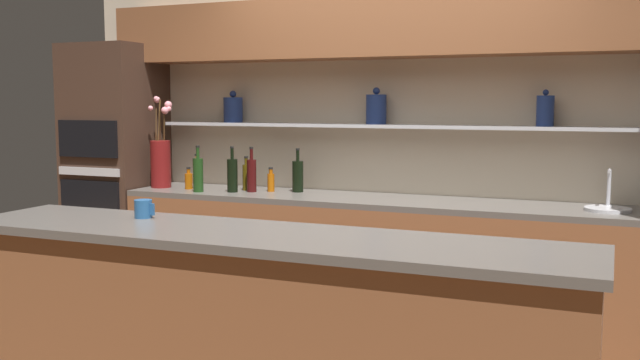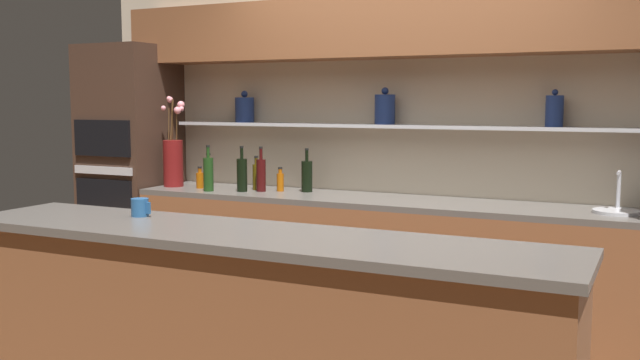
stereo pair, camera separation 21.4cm
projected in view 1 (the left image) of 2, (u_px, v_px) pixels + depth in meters
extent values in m
cube|color=beige|center=(403.00, 141.00, 5.15)|extent=(5.20, 0.10, 2.60)
cube|color=#B7B7BC|center=(379.00, 126.00, 5.06)|extent=(3.49, 0.18, 0.02)
cylinder|color=navy|center=(233.00, 110.00, 5.49)|extent=(0.15, 0.15, 0.19)
sphere|color=navy|center=(233.00, 94.00, 5.48)|extent=(0.05, 0.05, 0.05)
cylinder|color=navy|center=(376.00, 109.00, 5.05)|extent=(0.14, 0.14, 0.21)
sphere|color=navy|center=(376.00, 91.00, 5.03)|extent=(0.05, 0.05, 0.05)
cylinder|color=navy|center=(545.00, 111.00, 4.61)|extent=(0.11, 0.11, 0.20)
sphere|color=navy|center=(546.00, 92.00, 4.59)|extent=(0.04, 0.04, 0.04)
cube|color=brown|center=(396.00, 27.00, 4.86)|extent=(4.42, 0.34, 0.42)
cube|color=brown|center=(368.00, 266.00, 4.96)|extent=(3.59, 0.62, 0.88)
cube|color=#56514C|center=(369.00, 201.00, 4.91)|extent=(3.59, 0.62, 0.04)
cube|color=brown|center=(256.00, 351.00, 3.13)|extent=(2.81, 0.55, 0.98)
cube|color=#56514C|center=(255.00, 237.00, 3.07)|extent=(2.87, 0.61, 0.04)
cube|color=#3D281E|center=(116.00, 173.00, 5.72)|extent=(0.64, 0.62, 2.03)
cube|color=black|center=(90.00, 207.00, 5.45)|extent=(0.54, 0.02, 0.40)
cube|color=black|center=(88.00, 139.00, 5.39)|extent=(0.54, 0.02, 0.28)
cube|color=#B7B7BC|center=(89.00, 172.00, 5.42)|extent=(0.57, 0.02, 0.06)
cylinder|color=maroon|center=(161.00, 164.00, 5.49)|extent=(0.15, 0.15, 0.36)
cylinder|color=#4C3319|center=(164.00, 123.00, 5.48)|extent=(0.03, 0.02, 0.27)
sphere|color=pink|center=(168.00, 105.00, 5.49)|extent=(0.06, 0.06, 0.06)
cylinder|color=#4C3319|center=(164.00, 125.00, 5.47)|extent=(0.02, 0.02, 0.24)
sphere|color=pink|center=(169.00, 109.00, 5.48)|extent=(0.04, 0.04, 0.04)
cylinder|color=#4C3319|center=(156.00, 125.00, 5.46)|extent=(0.02, 0.03, 0.25)
sphere|color=pink|center=(151.00, 108.00, 5.45)|extent=(0.04, 0.04, 0.04)
cylinder|color=#4C3319|center=(159.00, 120.00, 5.46)|extent=(0.02, 0.02, 0.32)
sphere|color=pink|center=(156.00, 99.00, 5.47)|extent=(0.04, 0.04, 0.04)
cylinder|color=#4C3319|center=(159.00, 120.00, 5.46)|extent=(0.03, 0.03, 0.31)
sphere|color=pink|center=(157.00, 100.00, 5.48)|extent=(0.05, 0.05, 0.05)
cylinder|color=#4C3319|center=(160.00, 126.00, 5.46)|extent=(0.05, 0.06, 0.23)
sphere|color=pink|center=(165.00, 110.00, 5.46)|extent=(0.06, 0.06, 0.06)
cylinder|color=#B7B7BC|center=(608.00, 209.00, 4.32)|extent=(0.27, 0.27, 0.02)
cylinder|color=#B7B7BC|center=(609.00, 188.00, 4.40)|extent=(0.02, 0.02, 0.22)
cylinder|color=#B7B7BC|center=(609.00, 171.00, 4.34)|extent=(0.02, 0.12, 0.02)
cylinder|color=#9E4C0A|center=(271.00, 183.00, 5.25)|extent=(0.05, 0.05, 0.13)
cylinder|color=#9E4C0A|center=(271.00, 172.00, 5.24)|extent=(0.03, 0.03, 0.04)
cylinder|color=black|center=(271.00, 168.00, 5.23)|extent=(0.03, 0.03, 0.01)
cylinder|color=#9E4C0A|center=(189.00, 181.00, 5.39)|extent=(0.06, 0.06, 0.12)
cylinder|color=#9E4C0A|center=(189.00, 171.00, 5.38)|extent=(0.03, 0.03, 0.04)
cylinder|color=black|center=(188.00, 168.00, 5.38)|extent=(0.03, 0.03, 0.01)
cylinder|color=black|center=(232.00, 176.00, 5.21)|extent=(0.08, 0.08, 0.24)
cylinder|color=black|center=(232.00, 154.00, 5.19)|extent=(0.02, 0.02, 0.08)
cylinder|color=black|center=(232.00, 147.00, 5.19)|extent=(0.03, 0.03, 0.01)
cylinder|color=#380C0C|center=(252.00, 176.00, 5.22)|extent=(0.07, 0.07, 0.24)
cylinder|color=#380C0C|center=(251.00, 154.00, 5.21)|extent=(0.02, 0.02, 0.08)
cylinder|color=black|center=(251.00, 148.00, 5.20)|extent=(0.03, 0.03, 0.01)
cylinder|color=tan|center=(197.00, 175.00, 5.43)|extent=(0.06, 0.06, 0.21)
cylinder|color=tan|center=(197.00, 159.00, 5.42)|extent=(0.03, 0.03, 0.04)
cylinder|color=black|center=(197.00, 155.00, 5.41)|extent=(0.03, 0.03, 0.01)
cylinder|color=#193814|center=(198.00, 175.00, 5.22)|extent=(0.07, 0.07, 0.25)
cylinder|color=#193814|center=(198.00, 153.00, 5.20)|extent=(0.02, 0.02, 0.08)
cylinder|color=black|center=(198.00, 147.00, 5.20)|extent=(0.03, 0.03, 0.01)
cylinder|color=black|center=(298.00, 177.00, 5.22)|extent=(0.08, 0.08, 0.23)
cylinder|color=black|center=(298.00, 156.00, 5.20)|extent=(0.02, 0.02, 0.08)
cylinder|color=black|center=(298.00, 149.00, 5.19)|extent=(0.03, 0.03, 0.01)
cylinder|color=#47380A|center=(246.00, 177.00, 5.32)|extent=(0.06, 0.06, 0.19)
cylinder|color=#47380A|center=(246.00, 161.00, 5.31)|extent=(0.03, 0.03, 0.05)
cylinder|color=black|center=(246.00, 157.00, 5.30)|extent=(0.03, 0.03, 0.01)
cylinder|color=#235184|center=(143.00, 209.00, 3.45)|extent=(0.09, 0.09, 0.09)
cube|color=#235184|center=(152.00, 209.00, 3.43)|extent=(0.02, 0.01, 0.06)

